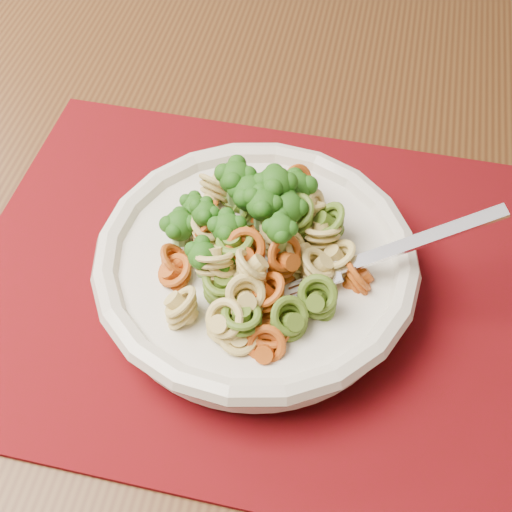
# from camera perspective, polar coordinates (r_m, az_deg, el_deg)

# --- Properties ---
(dining_table) EXTENTS (1.45, 0.98, 0.71)m
(dining_table) POSITION_cam_1_polar(r_m,az_deg,el_deg) (0.74, -2.48, 3.44)
(dining_table) COLOR #503216
(dining_table) RESTS_ON ground
(placemat) EXTENTS (0.48, 0.39, 0.00)m
(placemat) POSITION_cam_1_polar(r_m,az_deg,el_deg) (0.56, 0.03, -2.13)
(placemat) COLOR #640412
(placemat) RESTS_ON dining_table
(pasta_bowl) EXTENTS (0.24, 0.24, 0.05)m
(pasta_bowl) POSITION_cam_1_polar(r_m,az_deg,el_deg) (0.54, 0.00, -0.74)
(pasta_bowl) COLOR silver
(pasta_bowl) RESTS_ON placemat
(pasta_broccoli_heap) EXTENTS (0.21, 0.21, 0.06)m
(pasta_broccoli_heap) POSITION_cam_1_polar(r_m,az_deg,el_deg) (0.52, 0.00, 0.41)
(pasta_broccoli_heap) COLOR tan
(pasta_broccoli_heap) RESTS_ON pasta_bowl
(fork) EXTENTS (0.18, 0.08, 0.08)m
(fork) POSITION_cam_1_polar(r_m,az_deg,el_deg) (0.51, 5.34, -1.49)
(fork) COLOR silver
(fork) RESTS_ON pasta_bowl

